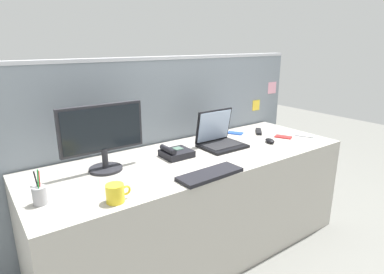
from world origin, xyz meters
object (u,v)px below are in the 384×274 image
Objects in this scene: coffee_mug at (116,193)px; desktop_monitor at (102,134)px; pen_cup at (40,195)px; cell_phone_blue_case at (235,133)px; laptop at (219,137)px; keyboard_main at (210,174)px; cell_phone_silver_slab at (305,135)px; desk_phone at (176,153)px; computer_mouse_right_hand at (270,141)px; cell_phone_red_case at (283,137)px; tv_remote at (259,131)px.

desktop_monitor is at bearing 75.29° from coffee_mug.
pen_cup is 1.42× the size of cell_phone_blue_case.
laptop is 0.57m from keyboard_main.
desk_phone is at bearing 143.80° from cell_phone_silver_slab.
computer_mouse_right_hand is 0.20m from cell_phone_red_case.
coffee_mug is (-1.29, -0.55, 0.04)m from cell_phone_blue_case.
desk_phone is 0.96m from cell_phone_red_case.
pen_cup is at bearing 164.04° from keyboard_main.
desktop_monitor is 3.84× the size of cell_phone_red_case.
pen_cup is at bearing -127.45° from tv_remote.
cell_phone_silver_slab is (0.74, -0.22, -0.06)m from laptop.
cell_phone_blue_case is at bearing -162.97° from tv_remote.
pen_cup is (-0.88, -0.18, 0.02)m from desk_phone.
desktop_monitor is 0.51m from pen_cup.
keyboard_main is at bearing -171.78° from cell_phone_blue_case.
keyboard_main reaches higher than cell_phone_blue_case.
coffee_mug reaches higher than cell_phone_blue_case.
cell_phone_blue_case is at bearing 22.88° from coffee_mug.
keyboard_main is at bearing -135.24° from laptop.
pen_cup is at bearing -156.88° from computer_mouse_right_hand.
pen_cup is at bearing -150.33° from desktop_monitor.
desktop_monitor reaches higher than cell_phone_blue_case.
coffee_mug is (-1.48, -0.45, 0.04)m from tv_remote.
cell_phone_silver_slab is at bearing -8.03° from tv_remote.
cell_phone_red_case is 0.22m from tv_remote.
laptop reaches higher than tv_remote.
coffee_mug is at bearing -104.71° from desktop_monitor.
cell_phone_blue_case is at bearing 6.01° from desktop_monitor.
desktop_monitor is at bearing -134.62° from tv_remote.
computer_mouse_right_hand is 1.63m from pen_cup.
cell_phone_red_case is 1.55m from coffee_mug.
coffee_mug is at bearing -32.09° from pen_cup.
desk_phone is (0.47, -0.06, -0.20)m from desktop_monitor.
cell_phone_red_case and cell_phone_silver_slab have the same top height.
pen_cup is (-1.63, -0.02, 0.03)m from computer_mouse_right_hand.
computer_mouse_right_hand is at bearing -76.13° from tv_remote.
cell_phone_blue_case is at bearing 35.73° from keyboard_main.
computer_mouse_right_hand is 0.59× the size of tv_remote.
keyboard_main is at bearing -2.40° from coffee_mug.
coffee_mug is (-0.56, 0.02, 0.03)m from keyboard_main.
keyboard_main is (-0.02, -0.39, -0.02)m from desk_phone.
coffee_mug is (0.30, -0.19, -0.00)m from pen_cup.
keyboard_main is at bearing -140.98° from computer_mouse_right_hand.
tv_remote is (1.78, 0.26, -0.04)m from pen_cup.
cell_phone_silver_slab is 0.86× the size of tv_remote.
desktop_monitor reaches higher than tv_remote.
desktop_monitor is 0.51m from desk_phone.
cell_phone_red_case is 1.03× the size of cell_phone_blue_case.
pen_cup reaches higher than desk_phone.
pen_cup is at bearing 155.94° from cell_phone_red_case.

